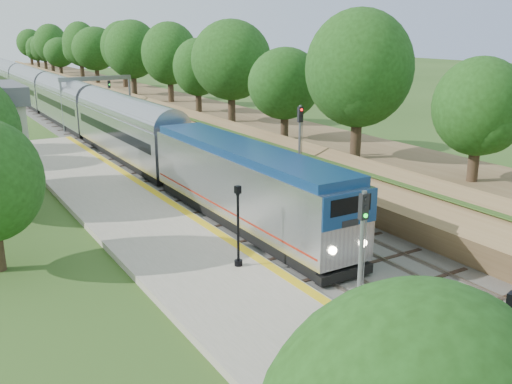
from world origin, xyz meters
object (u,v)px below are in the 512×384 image
train (48,98)px  lamppost_mid (503,382)px  signal_gantry (96,88)px  lamppost_far (238,231)px  signal_farside (300,142)px  signal_platform (361,248)px

train → lamppost_mid: bearing=-92.9°
signal_gantry → train: signal_gantry is taller
lamppost_far → signal_farside: size_ratio=0.63×
signal_gantry → lamppost_mid: signal_gantry is taller
lamppost_mid → lamppost_far: size_ratio=1.16×
signal_gantry → signal_farside: (3.73, -35.53, -0.75)m
lamppost_mid → signal_platform: size_ratio=0.83×
signal_gantry → signal_platform: (-5.37, -52.21, -0.97)m
train → lamppost_mid: size_ratio=27.27×
lamppost_mid → lamppost_far: (0.13, 14.66, -0.29)m
signal_gantry → lamppost_far: signal_gantry is taller
signal_platform → lamppost_mid: bearing=-97.3°
train → signal_platform: bearing=-92.5°
signal_farside → lamppost_mid: bearing=-113.0°
lamppost_mid → signal_farside: (9.97, 23.43, 1.59)m
lamppost_far → signal_farside: bearing=41.7°
lamppost_far → signal_farside: 13.31m
signal_gantry → lamppost_far: bearing=-97.9°
train → lamppost_far: 59.18m
signal_farside → lamppost_far: bearing=-138.3°
lamppost_mid → signal_platform: signal_platform is taller
lamppost_far → train: bearing=86.5°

